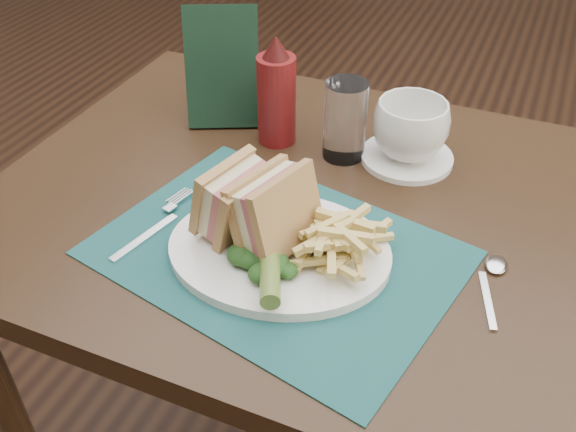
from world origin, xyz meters
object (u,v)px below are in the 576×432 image
(placemat, at_px, (277,253))
(check_presenter, at_px, (222,68))
(saucer, at_px, (407,157))
(sandwich_half_b, at_px, (263,204))
(ketchup_bottle, at_px, (276,90))
(table_main, at_px, (292,354))
(plate, at_px, (279,251))
(sandwich_half_a, at_px, (222,193))
(drinking_glass, at_px, (345,121))
(coffee_cup, at_px, (410,129))

(placemat, height_order, check_presenter, check_presenter)
(saucer, bearing_deg, sandwich_half_b, -113.12)
(check_presenter, bearing_deg, sandwich_half_b, -79.17)
(ketchup_bottle, bearing_deg, check_presenter, 166.06)
(table_main, relative_size, check_presenter, 4.39)
(plate, bearing_deg, table_main, 95.67)
(sandwich_half_a, bearing_deg, sandwich_half_b, 9.07)
(saucer, relative_size, check_presenter, 0.73)
(sandwich_half_a, bearing_deg, table_main, 82.22)
(table_main, distance_m, sandwich_half_b, 0.47)
(table_main, distance_m, check_presenter, 0.54)
(placemat, height_order, saucer, saucer)
(placemat, bearing_deg, drinking_glass, 89.71)
(ketchup_bottle, bearing_deg, sandwich_half_a, -82.34)
(table_main, xyz_separation_m, placemat, (0.03, -0.14, 0.38))
(sandwich_half_a, distance_m, ketchup_bottle, 0.26)
(coffee_cup, bearing_deg, sandwich_half_a, -123.26)
(plate, distance_m, coffee_cup, 0.32)
(placemat, xyz_separation_m, sandwich_half_a, (-0.08, 0.01, 0.07))
(plate, distance_m, saucer, 0.31)
(ketchup_bottle, bearing_deg, placemat, -66.18)
(plate, relative_size, sandwich_half_a, 2.84)
(sandwich_half_b, relative_size, ketchup_bottle, 0.61)
(saucer, distance_m, drinking_glass, 0.12)
(saucer, bearing_deg, check_presenter, 179.45)
(drinking_glass, xyz_separation_m, check_presenter, (-0.23, 0.03, 0.03))
(check_presenter, bearing_deg, drinking_glass, -32.41)
(sandwich_half_b, bearing_deg, table_main, 112.60)
(plate, distance_m, check_presenter, 0.39)
(plate, height_order, check_presenter, check_presenter)
(plate, xyz_separation_m, coffee_cup, (0.10, 0.30, 0.05))
(coffee_cup, bearing_deg, table_main, -130.65)
(placemat, relative_size, drinking_glass, 3.58)
(sandwich_half_b, bearing_deg, sandwich_half_a, -167.86)
(plate, relative_size, check_presenter, 1.46)
(sandwich_half_a, xyz_separation_m, coffee_cup, (0.19, 0.28, -0.01))
(placemat, distance_m, saucer, 0.31)
(plate, height_order, sandwich_half_b, sandwich_half_b)
(coffee_cup, height_order, drinking_glass, drinking_glass)
(plate, distance_m, sandwich_half_a, 0.11)
(check_presenter, bearing_deg, ketchup_bottle, -38.99)
(saucer, xyz_separation_m, coffee_cup, (0.00, 0.00, 0.05))
(check_presenter, bearing_deg, table_main, -64.21)
(sandwich_half_b, distance_m, coffee_cup, 0.31)
(sandwich_half_a, distance_m, drinking_glass, 0.27)
(drinking_glass, bearing_deg, saucer, 15.06)
(sandwich_half_b, height_order, drinking_glass, same)
(ketchup_bottle, bearing_deg, table_main, -57.61)
(drinking_glass, bearing_deg, sandwich_half_b, -94.98)
(sandwich_half_b, relative_size, check_presenter, 0.55)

